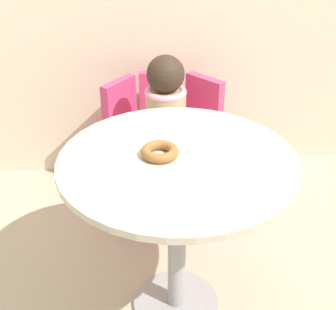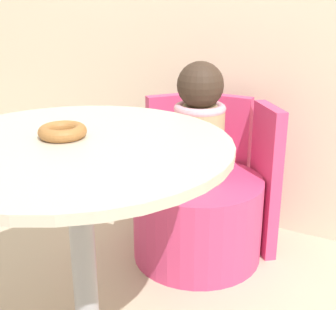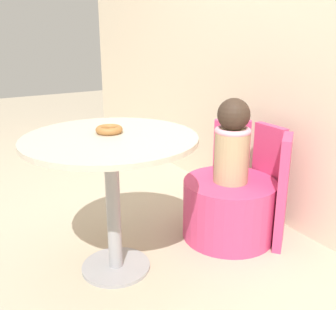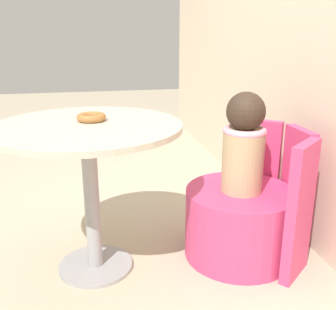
{
  "view_description": "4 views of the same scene",
  "coord_description": "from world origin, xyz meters",
  "px_view_note": "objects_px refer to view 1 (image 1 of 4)",
  "views": [
    {
      "loc": [
        -0.19,
        -1.42,
        1.56
      ],
      "look_at": [
        -0.01,
        0.31,
        0.53
      ],
      "focal_mm": 50.0,
      "sensor_mm": 36.0,
      "label": 1
    },
    {
      "loc": [
        0.76,
        -0.96,
        1.11
      ],
      "look_at": [
        0.05,
        0.37,
        0.57
      ],
      "focal_mm": 50.0,
      "sensor_mm": 36.0,
      "label": 2
    },
    {
      "loc": [
        1.68,
        -0.72,
        1.21
      ],
      "look_at": [
        -0.02,
        0.29,
        0.57
      ],
      "focal_mm": 42.0,
      "sensor_mm": 36.0,
      "label": 3
    },
    {
      "loc": [
        1.71,
        -0.04,
        1.11
      ],
      "look_at": [
        0.07,
        0.31,
        0.58
      ],
      "focal_mm": 42.0,
      "sensor_mm": 36.0,
      "label": 4
    }
  ],
  "objects_px": {
    "tub_chair": "(166,175)",
    "donut": "(160,152)",
    "child_figure": "(166,104)",
    "round_table": "(178,190)"
  },
  "relations": [
    {
      "from": "round_table",
      "to": "child_figure",
      "type": "bearing_deg",
      "value": 87.73
    },
    {
      "from": "tub_chair",
      "to": "donut",
      "type": "xyz_separation_m",
      "value": [
        -0.09,
        -0.71,
        0.56
      ]
    },
    {
      "from": "tub_chair",
      "to": "child_figure",
      "type": "height_order",
      "value": "child_figure"
    },
    {
      "from": "round_table",
      "to": "child_figure",
      "type": "relative_size",
      "value": 1.72
    },
    {
      "from": "donut",
      "to": "tub_chair",
      "type": "bearing_deg",
      "value": 82.74
    },
    {
      "from": "tub_chair",
      "to": "child_figure",
      "type": "xyz_separation_m",
      "value": [
        -0.0,
        0.0,
        0.42
      ]
    },
    {
      "from": "donut",
      "to": "child_figure",
      "type": "bearing_deg",
      "value": 82.74
    },
    {
      "from": "tub_chair",
      "to": "child_figure",
      "type": "distance_m",
      "value": 0.42
    },
    {
      "from": "round_table",
      "to": "donut",
      "type": "height_order",
      "value": "donut"
    },
    {
      "from": "round_table",
      "to": "child_figure",
      "type": "distance_m",
      "value": 0.73
    }
  ]
}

